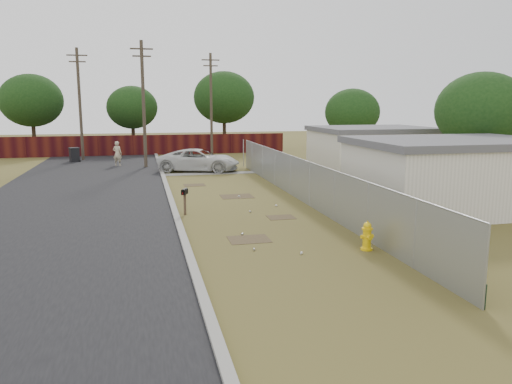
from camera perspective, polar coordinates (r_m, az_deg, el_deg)
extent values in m
plane|color=brown|center=(22.13, -1.52, -1.94)|extent=(120.00, 120.00, 0.00)
cube|color=black|center=(29.75, -19.02, 0.64)|extent=(9.00, 60.00, 0.02)
cube|color=gray|center=(29.59, -10.33, 1.08)|extent=(0.25, 60.00, 0.12)
cube|color=gray|center=(33.31, -5.47, 2.12)|extent=(6.20, 1.00, 0.03)
cylinder|color=#96999F|center=(12.35, 24.80, -7.87)|extent=(0.06, 0.06, 2.00)
cylinder|color=#96999F|center=(14.73, 17.68, -4.59)|extent=(0.06, 0.06, 2.00)
cylinder|color=#96999F|center=(17.30, 12.65, -2.21)|extent=(0.06, 0.06, 2.00)
cylinder|color=#96999F|center=(19.99, 8.95, -0.44)|extent=(0.06, 0.06, 2.00)
cylinder|color=#96999F|center=(22.75, 6.15, 0.90)|extent=(0.06, 0.06, 2.00)
cylinder|color=#96999F|center=(25.57, 3.95, 1.95)|extent=(0.06, 0.06, 2.00)
cylinder|color=#96999F|center=(28.43, 2.19, 2.79)|extent=(0.06, 0.06, 2.00)
cylinder|color=#96999F|center=(31.31, 0.76, 3.47)|extent=(0.06, 0.06, 2.00)
cylinder|color=#96999F|center=(34.22, -0.44, 4.03)|extent=(0.06, 0.06, 2.00)
cylinder|color=#96999F|center=(37.14, -1.45, 4.51)|extent=(0.06, 0.06, 2.00)
cylinder|color=#96999F|center=(23.56, 5.40, 3.68)|extent=(0.04, 26.00, 0.04)
cube|color=gray|center=(23.69, 5.36, 1.28)|extent=(0.01, 26.00, 2.00)
cube|color=black|center=(23.82, 5.47, -0.38)|extent=(0.03, 26.00, 0.60)
cube|color=#49150F|center=(46.39, -15.12, 5.16)|extent=(30.00, 0.12, 1.80)
cylinder|color=#4C4033|center=(37.21, -12.72, 9.68)|extent=(0.24, 0.24, 9.00)
cube|color=#4C4033|center=(37.41, -12.96, 15.66)|extent=(1.60, 0.10, 0.10)
cube|color=#4C4033|center=(37.36, -12.93, 14.90)|extent=(1.30, 0.10, 0.10)
cylinder|color=#4C4033|center=(43.47, -19.48, 9.38)|extent=(0.24, 0.24, 9.00)
cube|color=#4C4033|center=(43.63, -19.79, 14.50)|extent=(1.60, 0.10, 0.10)
cube|color=#4C4033|center=(43.59, -19.75, 13.85)|extent=(1.30, 0.10, 0.10)
cylinder|color=#4C4033|center=(45.65, -5.14, 9.91)|extent=(0.24, 0.24, 9.00)
cube|color=#4C4033|center=(45.81, -5.22, 14.80)|extent=(1.60, 0.10, 0.10)
cube|color=#4C4033|center=(45.77, -5.21, 14.17)|extent=(1.30, 0.10, 0.10)
cube|color=white|center=(23.58, 21.48, 1.56)|extent=(8.00, 6.00, 2.80)
cube|color=#545459|center=(23.42, 21.73, 5.31)|extent=(8.32, 6.24, 0.30)
cube|color=white|center=(33.79, 13.08, 4.38)|extent=(7.00, 6.00, 2.80)
cube|color=#545459|center=(33.68, 13.18, 7.00)|extent=(7.28, 6.24, 0.30)
cylinder|color=#372818|center=(51.23, -24.03, 5.91)|extent=(0.36, 0.36, 3.30)
ellipsoid|color=black|center=(51.14, -24.29, 9.51)|extent=(5.70, 5.70, 4.84)
cylinder|color=#372818|center=(51.32, -13.84, 6.25)|extent=(0.36, 0.36, 2.86)
ellipsoid|color=black|center=(51.22, -13.97, 9.37)|extent=(4.94, 4.94, 4.20)
cylinder|color=#372818|center=(50.97, -3.63, 6.87)|extent=(0.36, 0.36, 3.52)
ellipsoid|color=black|center=(50.90, -3.68, 10.74)|extent=(6.08, 6.08, 5.17)
cylinder|color=#372818|center=(42.98, 10.83, 5.52)|extent=(0.36, 0.36, 2.64)
ellipsoid|color=black|center=(42.86, 10.94, 8.96)|extent=(4.56, 4.56, 3.88)
cylinder|color=#372818|center=(30.51, 23.98, 3.24)|extent=(0.36, 0.36, 2.86)
ellipsoid|color=black|center=(30.35, 24.36, 8.48)|extent=(4.94, 4.94, 4.20)
cylinder|color=yellow|center=(16.41, 12.52, -6.36)|extent=(0.41, 0.41, 0.07)
cylinder|color=yellow|center=(16.32, 12.56, -5.23)|extent=(0.29, 0.29, 0.65)
cylinder|color=yellow|center=(16.23, 12.60, -4.12)|extent=(0.37, 0.37, 0.06)
sphere|color=yellow|center=(16.21, 12.62, -3.81)|extent=(0.28, 0.28, 0.26)
cylinder|color=yellow|center=(16.18, 12.63, -3.35)|extent=(0.05, 0.05, 0.07)
cylinder|color=yellow|center=(16.22, 12.09, -5.01)|extent=(0.12, 0.13, 0.12)
cylinder|color=yellow|center=(16.37, 13.05, -4.91)|extent=(0.12, 0.13, 0.12)
cylinder|color=yellow|center=(16.17, 12.85, -5.09)|extent=(0.17, 0.15, 0.16)
cube|color=brown|center=(21.08, -8.13, -1.36)|extent=(0.11, 0.11, 0.93)
cube|color=black|center=(20.98, -8.16, -0.04)|extent=(0.33, 0.48, 0.17)
cylinder|color=black|center=(20.97, -8.17, 0.19)|extent=(0.33, 0.48, 0.17)
cube|color=#AA0C0C|center=(20.76, -8.37, -0.15)|extent=(0.03, 0.04, 0.09)
imported|color=silver|center=(34.55, -6.55, 3.64)|extent=(6.06, 4.20, 1.54)
imported|color=#C4B48F|center=(38.65, -15.56, 4.25)|extent=(0.79, 0.66, 1.85)
cube|color=black|center=(42.46, -20.04, 3.98)|extent=(0.86, 0.86, 1.07)
cube|color=black|center=(42.41, -20.09, 4.73)|extent=(0.95, 0.95, 0.09)
cylinder|color=black|center=(42.25, -19.46, 3.40)|extent=(0.13, 0.23, 0.22)
cylinder|color=beige|center=(15.64, 5.21, -6.95)|extent=(0.11, 0.12, 0.07)
cylinder|color=#A2A2A6|center=(17.77, -1.59, -4.82)|extent=(0.12, 0.12, 0.07)
cylinder|color=beige|center=(22.66, 2.32, -1.56)|extent=(0.12, 0.11, 0.07)
cylinder|color=#A2A2A6|center=(15.94, -0.21, -6.57)|extent=(0.08, 0.11, 0.07)
cylinder|color=beige|center=(24.90, -1.95, -0.49)|extent=(0.12, 0.12, 0.07)
cylinder|color=#A2A2A6|center=(21.39, -0.66, -2.25)|extent=(0.09, 0.11, 0.07)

